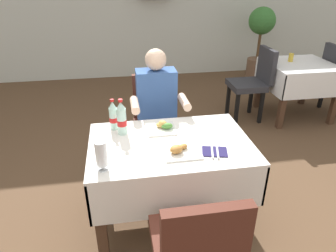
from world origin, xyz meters
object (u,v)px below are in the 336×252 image
(main_dining_table, at_px, (170,162))
(background_chair_left, at_px, (253,80))
(plate_near_camera, at_px, (180,150))
(beer_glass_left, at_px, (101,155))
(seated_diner_far, at_px, (157,110))
(chair_far_diner_seat, at_px, (156,120))
(chair_near_camera_side, at_px, (196,248))
(background_table_tumbler, at_px, (291,57))
(plate_far_diner, at_px, (162,127))
(napkin_cutlery_set, at_px, (215,151))
(cola_bottle_primary, at_px, (113,116))
(cola_bottle_secondary, at_px, (122,119))
(potted_plant_corner, at_px, (260,37))
(background_dining_table, at_px, (298,77))

(main_dining_table, distance_m, background_chair_left, 2.27)
(plate_near_camera, bearing_deg, beer_glass_left, -166.84)
(seated_diner_far, bearing_deg, chair_far_diner_seat, 88.64)
(chair_far_diner_seat, height_order, background_chair_left, same)
(chair_near_camera_side, height_order, background_table_tumbler, chair_near_camera_side)
(plate_near_camera, bearing_deg, background_table_tumbler, 46.12)
(beer_glass_left, bearing_deg, background_table_tumbler, 41.04)
(plate_far_diner, height_order, background_table_tumbler, background_table_tumbler)
(chair_near_camera_side, xyz_separation_m, seated_diner_far, (-0.00, 1.47, 0.16))
(main_dining_table, bearing_deg, napkin_cutlery_set, -34.01)
(beer_glass_left, bearing_deg, main_dining_table, 29.42)
(cola_bottle_primary, height_order, napkin_cutlery_set, cola_bottle_primary)
(main_dining_table, xyz_separation_m, plate_near_camera, (0.04, -0.15, 0.19))
(beer_glass_left, xyz_separation_m, background_chair_left, (1.91, 2.03, -0.31))
(plate_near_camera, distance_m, background_table_tumbler, 2.80)
(main_dining_table, distance_m, chair_far_diner_seat, 0.79)
(cola_bottle_primary, bearing_deg, cola_bottle_secondary, -56.08)
(beer_glass_left, relative_size, potted_plant_corner, 0.15)
(main_dining_table, distance_m, potted_plant_corner, 4.04)
(main_dining_table, relative_size, napkin_cutlery_set, 5.97)
(beer_glass_left, distance_m, cola_bottle_primary, 0.55)
(plate_near_camera, xyz_separation_m, cola_bottle_secondary, (-0.38, 0.34, 0.10))
(background_table_tumbler, bearing_deg, plate_near_camera, -133.88)
(chair_near_camera_side, bearing_deg, background_table_tumbler, 53.30)
(chair_far_diner_seat, xyz_separation_m, potted_plant_corner, (2.22, 2.58, 0.23))
(seated_diner_far, xyz_separation_m, cola_bottle_primary, (-0.39, -0.40, 0.15))
(plate_far_diner, relative_size, cola_bottle_primary, 0.89)
(plate_far_diner, bearing_deg, napkin_cutlery_set, -52.19)
(seated_diner_far, xyz_separation_m, beer_glass_left, (-0.47, -0.95, 0.15))
(chair_near_camera_side, distance_m, background_dining_table, 3.29)
(beer_glass_left, bearing_deg, napkin_cutlery_set, 6.16)
(background_dining_table, bearing_deg, beer_glass_left, -141.42)
(cola_bottle_secondary, bearing_deg, plate_far_diner, 2.80)
(background_dining_table, bearing_deg, potted_plant_corner, 84.64)
(plate_far_diner, xyz_separation_m, background_chair_left, (1.46, 1.56, -0.22))
(plate_near_camera, distance_m, background_dining_table, 2.80)
(chair_far_diner_seat, distance_m, plate_near_camera, 0.96)
(chair_near_camera_side, xyz_separation_m, plate_near_camera, (0.04, 0.64, 0.22))
(chair_near_camera_side, distance_m, plate_near_camera, 0.68)
(cola_bottle_secondary, bearing_deg, potted_plant_corner, 51.17)
(cola_bottle_primary, relative_size, cola_bottle_secondary, 0.88)
(chair_far_diner_seat, relative_size, background_dining_table, 1.12)
(cola_bottle_secondary, xyz_separation_m, background_table_tumbler, (2.32, 1.68, -0.07))
(main_dining_table, distance_m, plate_near_camera, 0.25)
(potted_plant_corner, bearing_deg, background_dining_table, -95.36)
(chair_near_camera_side, relative_size, plate_near_camera, 3.82)
(plate_far_diner, distance_m, background_dining_table, 2.62)
(seated_diner_far, relative_size, cola_bottle_secondary, 4.48)
(main_dining_table, bearing_deg, chair_far_diner_seat, 90.00)
(cola_bottle_primary, distance_m, background_dining_table, 2.90)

